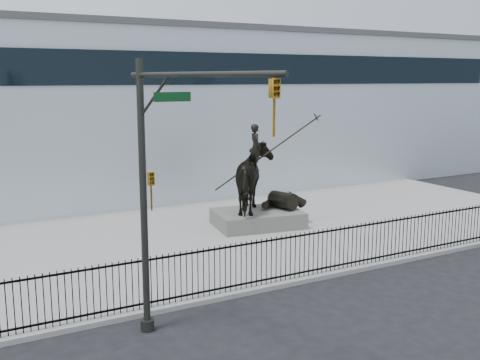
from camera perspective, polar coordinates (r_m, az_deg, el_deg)
ground at (r=18.56m, az=12.05°, el=-10.50°), size 120.00×120.00×0.00m
plaza at (r=23.99m, az=1.10°, el=-5.29°), size 30.00×12.00×0.15m
building at (r=35.05m, az=-9.53°, el=6.85°), size 44.00×14.00×9.00m
picket_fence at (r=19.18m, az=9.71°, el=-6.88°), size 22.10×0.10×1.50m
statue_plinth at (r=24.54m, az=1.80°, el=-3.92°), size 4.01×3.07×0.69m
equestrian_statue at (r=24.19m, az=1.97°, el=0.18°), size 4.64×3.25×3.98m
traffic_signal_left at (r=13.53m, az=-7.72°, el=-0.38°), size 1.52×4.84×7.00m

